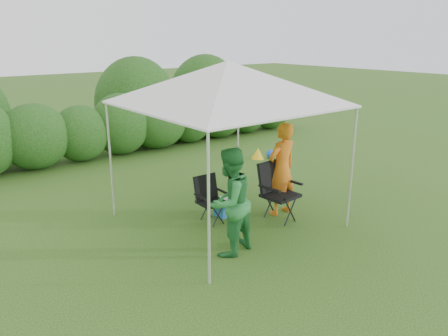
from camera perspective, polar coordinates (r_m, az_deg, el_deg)
ground at (r=7.63m, az=2.78°, el=-8.05°), size 70.00×70.00×0.00m
hedge at (r=12.35m, az=-15.61°, el=5.08°), size 14.28×1.53×1.80m
canopy at (r=7.35m, az=0.46°, el=11.00°), size 3.10×3.10×2.83m
chair_right at (r=7.94m, az=6.86°, el=-2.51°), size 0.69×0.63×1.05m
chair_left at (r=7.83m, az=-1.92°, el=-3.65°), size 0.53×0.48×0.83m
man at (r=8.08m, az=7.54°, el=-0.14°), size 0.64×0.43×1.74m
woman at (r=6.54m, az=0.73°, el=-4.46°), size 0.93×0.80×1.67m
cooler at (r=8.17m, az=0.20°, el=-5.03°), size 0.42×0.32×0.33m
bottle at (r=8.08m, az=0.71°, el=-3.22°), size 0.06×0.06×0.21m
lawn_toy at (r=11.96m, az=4.88°, el=1.90°), size 0.59×0.49×0.30m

